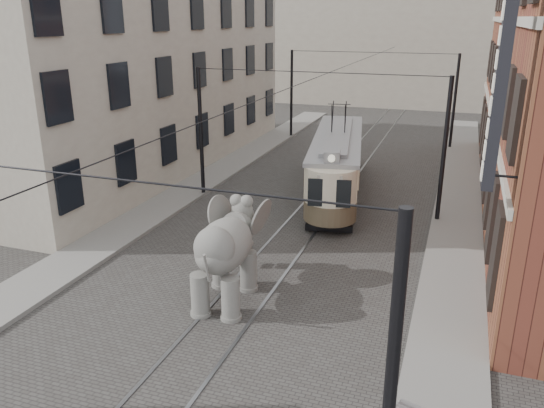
% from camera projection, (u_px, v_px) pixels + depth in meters
% --- Properties ---
extents(ground, '(120.00, 120.00, 0.00)m').
position_uv_depth(ground, '(272.00, 262.00, 18.85)').
color(ground, '#3D3B39').
extents(tram_rails, '(1.54, 80.00, 0.02)m').
position_uv_depth(tram_rails, '(272.00, 262.00, 18.85)').
color(tram_rails, slate).
rests_on(tram_rails, ground).
extents(sidewalk_right, '(2.00, 60.00, 0.15)m').
position_uv_depth(sidewalk_right, '(452.00, 287.00, 16.95)').
color(sidewalk_right, slate).
rests_on(sidewalk_right, ground).
extents(sidewalk_left, '(2.00, 60.00, 0.15)m').
position_uv_depth(sidewalk_left, '(114.00, 237.00, 20.86)').
color(sidewalk_left, slate).
rests_on(sidewalk_left, ground).
extents(stucco_building, '(7.00, 24.00, 10.00)m').
position_uv_depth(stucco_building, '(143.00, 77.00, 29.57)').
color(stucco_building, gray).
rests_on(stucco_building, ground).
extents(distant_block, '(28.00, 10.00, 14.00)m').
position_uv_depth(distant_block, '(409.00, 29.00, 52.19)').
color(distant_block, gray).
rests_on(distant_block, ground).
extents(catenary, '(11.00, 30.20, 6.00)m').
position_uv_depth(catenary, '(307.00, 147.00, 22.38)').
color(catenary, black).
rests_on(catenary, ground).
extents(tram, '(4.12, 11.13, 4.33)m').
position_uv_depth(tram, '(337.00, 149.00, 25.68)').
color(tram, beige).
rests_on(tram, ground).
extents(elephant, '(3.01, 4.87, 2.84)m').
position_uv_depth(elephant, '(224.00, 258.00, 15.82)').
color(elephant, '#5F5E58').
rests_on(elephant, ground).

